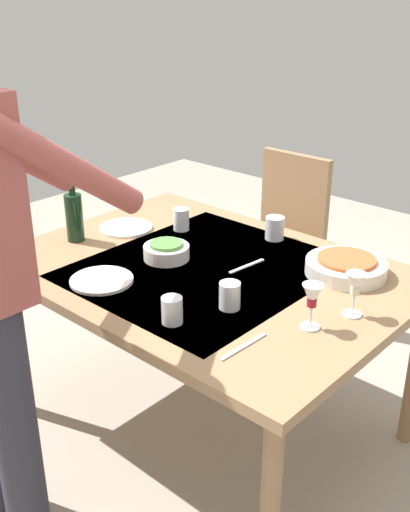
{
  "coord_description": "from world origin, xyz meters",
  "views": [
    {
      "loc": [
        -1.42,
        1.58,
        1.73
      ],
      "look_at": [
        0.0,
        0.0,
        0.78
      ],
      "focal_mm": 43.51,
      "sensor_mm": 36.0,
      "label": 1
    }
  ],
  "objects_px": {
    "wine_glass_left": "(355,286)",
    "water_cup_near_left": "(275,228)",
    "dinner_plate_near": "(102,280)",
    "water_cup_far_left": "(181,219)",
    "wine_glass_right": "(312,298)",
    "chair_near": "(282,231)",
    "side_bowl_salad": "(166,251)",
    "water_cup_near_right": "(172,310)",
    "serving_bowl_pasta": "(346,266)",
    "dinner_plate_far": "(126,228)",
    "wine_bottle": "(74,215)",
    "dining_table": "(205,283)",
    "water_cup_far_right": "(230,296)"
  },
  "relations": [
    {
      "from": "wine_glass_left",
      "to": "water_cup_near_left",
      "type": "xyz_separation_m",
      "value": [
        0.57,
        -0.36,
        -0.06
      ]
    },
    {
      "from": "water_cup_near_left",
      "to": "dinner_plate_near",
      "type": "bearing_deg",
      "value": 73.27
    },
    {
      "from": "water_cup_far_left",
      "to": "dinner_plate_near",
      "type": "xyz_separation_m",
      "value": [
        -0.14,
        0.56,
        -0.04
      ]
    },
    {
      "from": "wine_glass_left",
      "to": "wine_glass_right",
      "type": "height_order",
      "value": "same"
    },
    {
      "from": "chair_near",
      "to": "wine_glass_left",
      "type": "distance_m",
      "value": 1.28
    },
    {
      "from": "side_bowl_salad",
      "to": "water_cup_near_right",
      "type": "bearing_deg",
      "value": 137.31
    },
    {
      "from": "chair_near",
      "to": "wine_glass_right",
      "type": "height_order",
      "value": "chair_near"
    },
    {
      "from": "serving_bowl_pasta",
      "to": "dinner_plate_far",
      "type": "height_order",
      "value": "serving_bowl_pasta"
    },
    {
      "from": "wine_bottle",
      "to": "wine_glass_left",
      "type": "relative_size",
      "value": 1.96
    },
    {
      "from": "wine_glass_right",
      "to": "water_cup_far_left",
      "type": "distance_m",
      "value": 0.94
    },
    {
      "from": "serving_bowl_pasta",
      "to": "dinner_plate_near",
      "type": "distance_m",
      "value": 0.9
    },
    {
      "from": "dining_table",
      "to": "chair_near",
      "type": "bearing_deg",
      "value": -72.59
    },
    {
      "from": "side_bowl_salad",
      "to": "dinner_plate_far",
      "type": "height_order",
      "value": "side_bowl_salad"
    },
    {
      "from": "chair_near",
      "to": "wine_glass_right",
      "type": "distance_m",
      "value": 1.36
    },
    {
      "from": "water_cup_near_left",
      "to": "wine_bottle",
      "type": "bearing_deg",
      "value": 42.97
    },
    {
      "from": "dining_table",
      "to": "side_bowl_salad",
      "type": "height_order",
      "value": "side_bowl_salad"
    },
    {
      "from": "wine_glass_right",
      "to": "water_cup_near_left",
      "type": "height_order",
      "value": "wine_glass_right"
    },
    {
      "from": "wine_glass_right",
      "to": "serving_bowl_pasta",
      "type": "height_order",
      "value": "wine_glass_right"
    },
    {
      "from": "dinner_plate_near",
      "to": "water_cup_near_left",
      "type": "bearing_deg",
      "value": -106.73
    },
    {
      "from": "dinner_plate_near",
      "to": "wine_glass_left",
      "type": "bearing_deg",
      "value": -153.91
    },
    {
      "from": "dining_table",
      "to": "wine_glass_left",
      "type": "distance_m",
      "value": 0.62
    },
    {
      "from": "dinner_plate_far",
      "to": "dinner_plate_near",
      "type": "bearing_deg",
      "value": 128.79
    },
    {
      "from": "water_cup_far_right",
      "to": "dinner_plate_near",
      "type": "height_order",
      "value": "water_cup_far_right"
    },
    {
      "from": "dining_table",
      "to": "wine_glass_right",
      "type": "distance_m",
      "value": 0.58
    },
    {
      "from": "wine_glass_right",
      "to": "serving_bowl_pasta",
      "type": "bearing_deg",
      "value": -74.49
    },
    {
      "from": "wine_bottle",
      "to": "wine_glass_right",
      "type": "relative_size",
      "value": 1.96
    },
    {
      "from": "serving_bowl_pasta",
      "to": "side_bowl_salad",
      "type": "xyz_separation_m",
      "value": [
        0.6,
        0.34,
        0.0
      ]
    },
    {
      "from": "water_cup_near_left",
      "to": "water_cup_far_left",
      "type": "height_order",
      "value": "same"
    },
    {
      "from": "dining_table",
      "to": "dinner_plate_near",
      "type": "bearing_deg",
      "value": 59.22
    },
    {
      "from": "chair_near",
      "to": "water_cup_near_left",
      "type": "distance_m",
      "value": 0.65
    },
    {
      "from": "water_cup_far_right",
      "to": "dinner_plate_near",
      "type": "bearing_deg",
      "value": 18.85
    },
    {
      "from": "dinner_plate_far",
      "to": "water_cup_far_right",
      "type": "bearing_deg",
      "value": 163.01
    },
    {
      "from": "wine_glass_left",
      "to": "serving_bowl_pasta",
      "type": "distance_m",
      "value": 0.32
    },
    {
      "from": "wine_glass_left",
      "to": "water_cup_near_right",
      "type": "relative_size",
      "value": 1.69
    },
    {
      "from": "water_cup_near_left",
      "to": "dinner_plate_near",
      "type": "distance_m",
      "value": 0.78
    },
    {
      "from": "wine_glass_right",
      "to": "water_cup_near_right",
      "type": "xyz_separation_m",
      "value": [
        0.34,
        0.27,
        -0.06
      ]
    },
    {
      "from": "water_cup_near_right",
      "to": "water_cup_far_left",
      "type": "distance_m",
      "value": 0.8
    },
    {
      "from": "chair_near",
      "to": "serving_bowl_pasta",
      "type": "bearing_deg",
      "value": 139.12
    },
    {
      "from": "wine_bottle",
      "to": "dinner_plate_near",
      "type": "relative_size",
      "value": 1.29
    },
    {
      "from": "dining_table",
      "to": "water_cup_near_right",
      "type": "relative_size",
      "value": 16.78
    },
    {
      "from": "wine_glass_right",
      "to": "side_bowl_salad",
      "type": "distance_m",
      "value": 0.72
    },
    {
      "from": "chair_near",
      "to": "wine_bottle",
      "type": "relative_size",
      "value": 3.07
    },
    {
      "from": "water_cup_far_left",
      "to": "serving_bowl_pasta",
      "type": "distance_m",
      "value": 0.77
    },
    {
      "from": "dining_table",
      "to": "water_cup_near_right",
      "type": "bearing_deg",
      "value": 117.6
    },
    {
      "from": "chair_near",
      "to": "water_cup_far_left",
      "type": "relative_size",
      "value": 9.43
    },
    {
      "from": "water_cup_near_right",
      "to": "side_bowl_salad",
      "type": "relative_size",
      "value": 0.5
    },
    {
      "from": "water_cup_near_left",
      "to": "water_cup_far_right",
      "type": "distance_m",
      "value": 0.64
    },
    {
      "from": "chair_near",
      "to": "water_cup_far_right",
      "type": "bearing_deg",
      "value": 116.89
    },
    {
      "from": "wine_bottle",
      "to": "dinner_plate_far",
      "type": "distance_m",
      "value": 0.25
    },
    {
      "from": "water_cup_far_left",
      "to": "side_bowl_salad",
      "type": "height_order",
      "value": "water_cup_far_left"
    }
  ]
}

